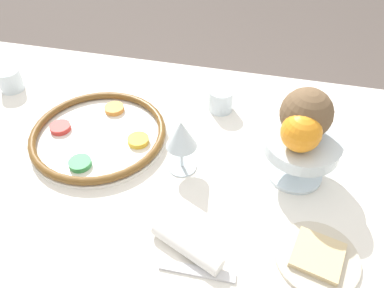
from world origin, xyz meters
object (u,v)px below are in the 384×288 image
seder_plate (99,134)px  orange_fruit (301,132)px  cup_near (221,100)px  cup_mid (10,80)px  bread_plate (317,257)px  wine_glass (181,136)px  napkin_roll (187,246)px  coconut (306,113)px  fruit_stand (301,149)px

seder_plate → orange_fruit: (0.49, -0.04, 0.14)m
seder_plate → cup_near: 0.35m
seder_plate → cup_mid: (-0.35, 0.15, 0.02)m
bread_plate → cup_near: cup_near is taller
wine_glass → orange_fruit: bearing=2.3°
napkin_roll → cup_near: (-0.02, 0.47, 0.01)m
coconut → napkin_roll: 0.37m
fruit_stand → bread_plate: size_ratio=1.04×
cup_near → seder_plate: bearing=-145.5°
seder_plate → wine_glass: bearing=-11.6°
wine_glass → napkin_roll: 0.25m
fruit_stand → coconut: (-0.01, 0.02, 0.09)m
seder_plate → orange_fruit: 0.51m
napkin_roll → cup_mid: (-0.66, 0.42, 0.01)m
fruit_stand → seder_plate: bearing=178.7°
coconut → fruit_stand: bearing=-74.1°
seder_plate → coconut: (0.50, 0.01, 0.15)m
seder_plate → wine_glass: (0.24, -0.05, 0.09)m
orange_fruit → wine_glass: bearing=-177.7°
wine_glass → orange_fruit: (0.26, 0.01, 0.05)m
bread_plate → orange_fruit: bearing=108.6°
seder_plate → napkin_roll: 0.41m
cup_near → cup_mid: bearing=-175.7°
wine_glass → napkin_roll: wine_glass is taller
wine_glass → coconut: size_ratio=1.26×
fruit_stand → orange_fruit: (-0.01, -0.03, 0.07)m
napkin_roll → cup_mid: cup_mid is taller
orange_fruit → seder_plate: bearing=175.5°
coconut → cup_mid: size_ratio=1.60×
cup_near → cup_mid: size_ratio=1.00×
fruit_stand → orange_fruit: bearing=-114.6°
orange_fruit → fruit_stand: bearing=65.4°
napkin_roll → cup_mid: 0.78m
cup_near → fruit_stand: bearing=-44.0°
wine_glass → fruit_stand: (0.27, 0.04, -0.02)m
seder_plate → bread_plate: bearing=-22.3°
coconut → napkin_roll: bearing=-124.8°
wine_glass → cup_mid: 0.63m
wine_glass → bread_plate: size_ratio=0.86×
fruit_stand → cup_near: fruit_stand is taller
napkin_roll → wine_glass: bearing=106.8°
wine_glass → coconut: 0.28m
fruit_stand → wine_glass: bearing=-171.9°
orange_fruit → bread_plate: 0.25m
coconut → napkin_roll: size_ratio=0.72×
seder_plate → fruit_stand: size_ratio=2.06×
orange_fruit → bread_plate: size_ratio=0.52×
bread_plate → cup_near: (-0.27, 0.43, 0.03)m
fruit_stand → cup_mid: bearing=169.3°
fruit_stand → bread_plate: bearing=-76.8°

